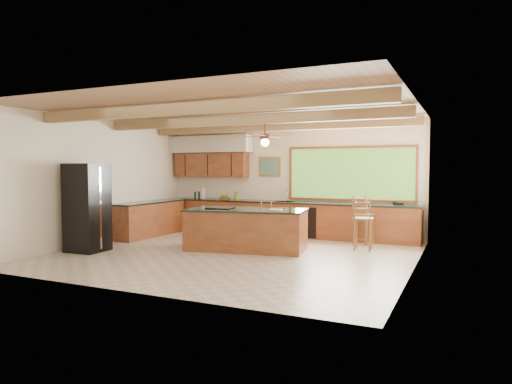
% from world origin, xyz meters
% --- Properties ---
extents(ground, '(7.20, 7.20, 0.00)m').
position_xyz_m(ground, '(0.00, 0.00, 0.00)').
color(ground, beige).
rests_on(ground, ground).
extents(room_shell, '(7.27, 6.54, 3.02)m').
position_xyz_m(room_shell, '(-0.17, 0.65, 2.21)').
color(room_shell, white).
rests_on(room_shell, ground).
extents(counter_run, '(7.12, 3.10, 1.24)m').
position_xyz_m(counter_run, '(-0.82, 2.52, 0.46)').
color(counter_run, brown).
rests_on(counter_run, ground).
extents(island, '(2.77, 1.65, 0.93)m').
position_xyz_m(island, '(0.01, 0.60, 0.46)').
color(island, brown).
rests_on(island, ground).
extents(refrigerator, '(0.78, 0.76, 1.91)m').
position_xyz_m(refrigerator, '(-3.05, -1.03, 0.96)').
color(refrigerator, black).
rests_on(refrigerator, ground).
extents(bar_stool_a, '(0.43, 0.43, 1.03)m').
position_xyz_m(bar_stool_a, '(0.10, 1.66, 0.61)').
color(bar_stool_a, brown).
rests_on(bar_stool_a, ground).
extents(bar_stool_b, '(0.55, 0.55, 1.19)m').
position_xyz_m(bar_stool_b, '(2.21, 2.39, 0.70)').
color(bar_stool_b, brown).
rests_on(bar_stool_b, ground).
extents(bar_stool_c, '(0.43, 0.43, 1.09)m').
position_xyz_m(bar_stool_c, '(2.19, 2.39, 0.64)').
color(bar_stool_c, brown).
rests_on(bar_stool_c, ground).
extents(bar_stool_d, '(0.45, 0.45, 1.16)m').
position_xyz_m(bar_stool_d, '(2.38, 1.54, 0.69)').
color(bar_stool_d, brown).
rests_on(bar_stool_d, ground).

